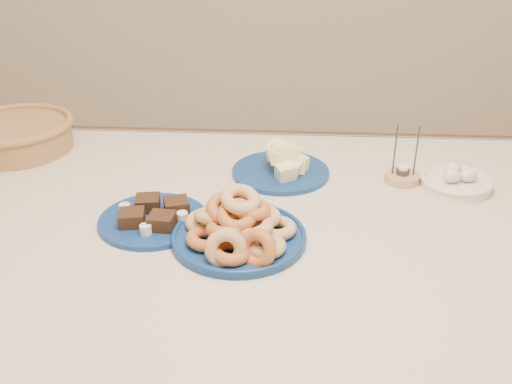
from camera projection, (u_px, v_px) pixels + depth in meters
The scene contains 7 objects.
dining_table at pixel (257, 257), 1.41m from camera, with size 1.71×1.11×0.75m.
donut_platter at pixel (239, 228), 1.25m from camera, with size 0.31×0.31×0.14m.
melon_plate at pixel (283, 164), 1.56m from camera, with size 0.29×0.29×0.09m.
brownie_plate at pixel (154, 217), 1.34m from camera, with size 0.26×0.26×0.05m.
wicker_basket at pixel (15, 134), 1.71m from camera, with size 0.41×0.41×0.09m.
candle_holder at pixel (402, 176), 1.53m from camera, with size 0.10×0.10×0.16m.
egg_bowl at pixel (456, 181), 1.49m from camera, with size 0.24×0.24×0.06m.
Camera 1 is at (0.07, -1.17, 1.44)m, focal length 40.00 mm.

